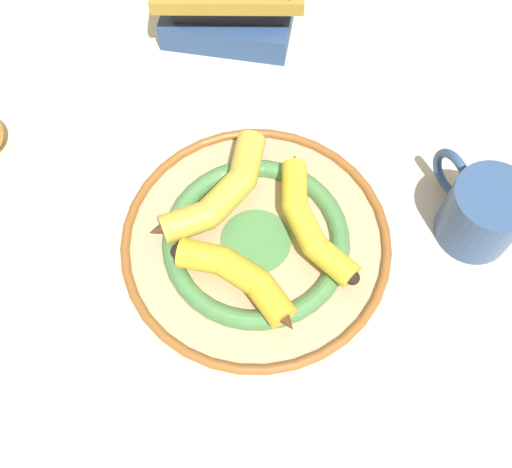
% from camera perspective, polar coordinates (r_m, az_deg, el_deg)
% --- Properties ---
extents(ground_plane, '(2.80, 2.80, 0.00)m').
position_cam_1_polar(ground_plane, '(0.76, 2.32, -0.02)').
color(ground_plane, beige).
extents(decorative_bowl, '(0.33, 0.33, 0.03)m').
position_cam_1_polar(decorative_bowl, '(0.74, 0.00, -0.73)').
color(decorative_bowl, tan).
rests_on(decorative_bowl, ground_plane).
extents(banana_a, '(0.18, 0.08, 0.03)m').
position_cam_1_polar(banana_a, '(0.72, 5.03, 1.25)').
color(banana_a, yellow).
rests_on(banana_a, decorative_bowl).
extents(banana_b, '(0.13, 0.14, 0.03)m').
position_cam_1_polar(banana_b, '(0.68, -1.57, -4.13)').
color(banana_b, gold).
rests_on(banana_b, decorative_bowl).
extents(banana_c, '(0.15, 0.15, 0.04)m').
position_cam_1_polar(banana_c, '(0.73, -3.50, 3.90)').
color(banana_c, gold).
rests_on(banana_c, decorative_bowl).
extents(coffee_mug, '(0.14, 0.09, 0.09)m').
position_cam_1_polar(coffee_mug, '(0.77, 20.68, 2.05)').
color(coffee_mug, '#335184').
rests_on(coffee_mug, ground_plane).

